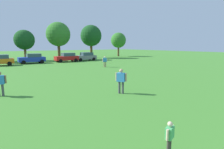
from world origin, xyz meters
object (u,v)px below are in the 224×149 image
child_kite_flyer (170,135)px  tree_center_left (24,40)px  parked_car_red_2 (67,57)px  parked_car_gray_3 (86,56)px  tree_far_right (118,40)px  bystander_midfield (105,61)px  parked_car_blue_1 (32,58)px  bystander_near_trees (0,82)px  tree_center_right (58,34)px  tree_right (91,36)px  adult_bystander (121,79)px

child_kite_flyer → tree_center_left: (2.29, 37.28, 3.56)m
parked_car_red_2 → parked_car_gray_3: size_ratio=1.00×
tree_far_right → bystander_midfield: bearing=-130.7°
bystander_midfield → parked_car_blue_1: 13.83m
child_kite_flyer → parked_car_red_2: parked_car_red_2 is taller
bystander_near_trees → tree_center_right: size_ratio=0.19×
bystander_midfield → parked_car_blue_1: bearing=134.8°
bystander_near_trees → parked_car_blue_1: parked_car_blue_1 is taller
bystander_near_trees → tree_right: (20.76, 27.04, 4.43)m
child_kite_flyer → parked_car_red_2: (8.30, 30.13, 0.27)m
tree_far_right → adult_bystander: bearing=-126.1°
child_kite_flyer → tree_center_right: size_ratio=0.12×
parked_car_gray_3 → tree_right: tree_right is taller
parked_car_blue_1 → tree_right: tree_right is taller
adult_bystander → parked_car_gray_3: size_ratio=0.38×
bystander_midfield → tree_right: size_ratio=0.20×
bystander_midfield → tree_center_right: tree_center_right is taller
child_kite_flyer → tree_center_right: (8.94, 36.48, 4.82)m
bystander_midfield → bystander_near_trees: bearing=-133.7°
parked_car_blue_1 → tree_center_right: (6.66, 5.78, 4.56)m
tree_center_left → tree_far_right: size_ratio=0.93×
adult_bystander → tree_center_right: 31.23m
child_kite_flyer → parked_car_gray_3: 32.73m
child_kite_flyer → tree_right: bearing=44.7°
tree_center_right → tree_right: bearing=3.2°
bystander_midfield → parked_car_gray_3: parked_car_gray_3 is taller
parked_car_blue_1 → parked_car_red_2: 6.05m
bystander_near_trees → tree_right: 34.38m
child_kite_flyer → adult_bystander: bearing=44.1°
tree_far_right → child_kite_flyer: bearing=-124.6°
parked_car_red_2 → tree_center_right: bearing=-95.7°
parked_car_blue_1 → bystander_near_trees: bearing=74.1°
bystander_midfield → parked_car_gray_3: bearing=89.4°
tree_far_right → tree_center_right: bearing=-173.4°
tree_center_right → tree_center_left: bearing=173.2°
parked_car_gray_3 → tree_center_left: (-10.00, 6.95, 3.29)m
tree_center_right → tree_far_right: size_ratio=1.22×
bystander_near_trees → parked_car_gray_3: bearing=61.2°
bystander_midfield → tree_center_left: size_ratio=0.26×
parked_car_blue_1 → parked_car_gray_3: (10.01, -0.38, 0.00)m
adult_bystander → bystander_midfield: (6.86, 12.92, -0.04)m
tree_right → bystander_near_trees: bearing=-127.5°
parked_car_blue_1 → tree_right: 16.71m
bystander_near_trees → bystander_midfield: bearing=43.5°
tree_center_left → tree_center_right: (6.65, -0.79, 1.27)m
bystander_near_trees → tree_center_left: (5.93, 27.37, 3.23)m
tree_right → child_kite_flyer: bearing=-114.9°
parked_car_blue_1 → tree_far_right: (24.24, 7.81, 3.58)m
parked_car_blue_1 → tree_far_right: bearing=-162.1°
parked_car_red_2 → tree_far_right: 20.37m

